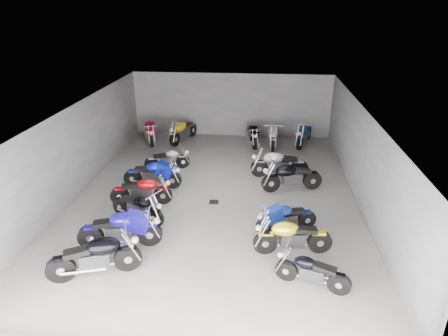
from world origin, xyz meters
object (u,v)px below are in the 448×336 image
at_px(motorcycle_left_d, 142,191).
at_px(motorcycle_right_f, 279,164).
at_px(motorcycle_left_f, 168,159).
at_px(motorcycle_back_b, 183,131).
at_px(motorcycle_back_e, 273,135).
at_px(motorcycle_left_a, 95,257).
at_px(motorcycle_left_b, 121,229).
at_px(drain_grate, 214,202).
at_px(motorcycle_right_b, 292,236).
at_px(motorcycle_left_e, 153,174).
at_px(motorcycle_right_e, 291,177).
at_px(motorcycle_left_c, 138,207).
at_px(motorcycle_back_d, 252,134).
at_px(motorcycle_back_f, 304,134).
at_px(motorcycle_right_c, 286,218).
at_px(motorcycle_back_a, 150,131).
at_px(motorcycle_right_a, 312,271).

distance_m(motorcycle_left_d, motorcycle_right_f, 5.52).
distance_m(motorcycle_left_f, motorcycle_back_b, 3.54).
distance_m(motorcycle_left_f, motorcycle_back_e, 5.49).
relative_size(motorcycle_left_a, motorcycle_left_f, 1.23).
bearing_deg(motorcycle_left_d, motorcycle_left_b, -4.81).
bearing_deg(motorcycle_left_a, drain_grate, 127.61).
distance_m(motorcycle_right_b, motorcycle_back_e, 8.82).
bearing_deg(motorcycle_right_f, motorcycle_left_e, 102.16).
relative_size(drain_grate, motorcycle_right_e, 0.14).
bearing_deg(motorcycle_back_e, motorcycle_left_c, 60.44).
bearing_deg(motorcycle_back_d, motorcycle_left_d, 48.47).
bearing_deg(motorcycle_left_d, motorcycle_right_f, 112.36).
xyz_separation_m(motorcycle_left_f, motorcycle_back_d, (3.37, 3.45, 0.06)).
distance_m(motorcycle_right_b, motorcycle_back_f, 9.21).
xyz_separation_m(drain_grate, motorcycle_back_f, (3.63, 6.35, 0.55)).
bearing_deg(motorcycle_left_c, motorcycle_right_c, 111.77).
xyz_separation_m(motorcycle_left_c, motorcycle_back_e, (4.39, 7.51, 0.07)).
distance_m(drain_grate, motorcycle_right_b, 3.80).
distance_m(motorcycle_left_f, motorcycle_back_a, 3.69).
relative_size(motorcycle_right_a, motorcycle_back_f, 0.81).
height_order(drain_grate, motorcycle_left_d, motorcycle_left_d).
xyz_separation_m(motorcycle_left_b, motorcycle_left_d, (-0.15, 2.58, -0.06)).
relative_size(motorcycle_right_f, motorcycle_back_b, 1.03).
xyz_separation_m(motorcycle_right_f, motorcycle_back_d, (-1.21, 3.77, -0.04)).
height_order(motorcycle_left_a, motorcycle_right_a, motorcycle_left_a).
bearing_deg(motorcycle_left_a, motorcycle_left_f, 156.00).
distance_m(motorcycle_left_d, motorcycle_right_e, 5.42).
distance_m(motorcycle_right_b, motorcycle_right_e, 4.01).
relative_size(motorcycle_right_c, motorcycle_back_d, 0.89).
distance_m(motorcycle_back_a, motorcycle_back_e, 6.06).
relative_size(motorcycle_left_a, motorcycle_left_b, 0.95).
height_order(motorcycle_right_f, motorcycle_back_e, motorcycle_back_e).
bearing_deg(motorcycle_right_f, motorcycle_back_e, -2.17).
xyz_separation_m(motorcycle_left_e, motorcycle_back_a, (-1.51, 5.06, 0.03)).
distance_m(motorcycle_left_c, motorcycle_back_d, 8.38).
height_order(motorcycle_left_c, motorcycle_right_e, motorcycle_right_e).
bearing_deg(drain_grate, motorcycle_back_d, 79.91).
bearing_deg(motorcycle_back_e, motorcycle_left_e, 48.67).
xyz_separation_m(motorcycle_left_a, motorcycle_left_f, (0.24, 7.03, -0.12)).
xyz_separation_m(motorcycle_left_b, motorcycle_back_e, (4.44, 8.98, -0.01)).
height_order(motorcycle_left_c, motorcycle_left_e, motorcycle_left_e).
distance_m(motorcycle_left_a, motorcycle_right_a, 5.43).
xyz_separation_m(motorcycle_left_e, motorcycle_back_f, (6.05, 5.37, 0.03)).
height_order(motorcycle_right_f, motorcycle_back_b, motorcycle_back_b).
xyz_separation_m(motorcycle_right_c, motorcycle_right_e, (0.33, 2.92, 0.08)).
bearing_deg(motorcycle_back_f, motorcycle_left_d, 66.99).
distance_m(motorcycle_left_b, motorcycle_right_f, 7.09).
distance_m(motorcycle_right_f, motorcycle_back_a, 7.21).
bearing_deg(motorcycle_back_b, motorcycle_right_c, 141.25).
bearing_deg(motorcycle_right_c, drain_grate, 32.32).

